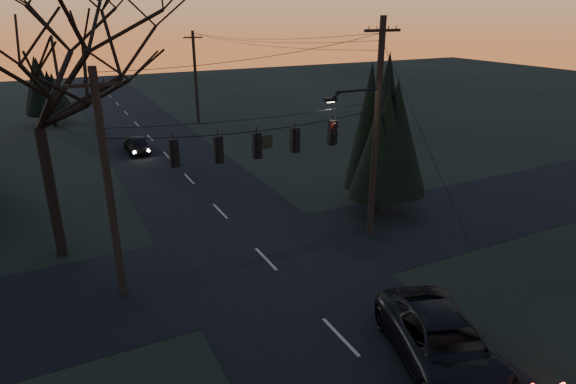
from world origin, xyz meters
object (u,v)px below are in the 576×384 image
utility_pole_far_l (65,118)px  evergreen_right (381,133)px  utility_pole_right (369,235)px  suv_near (444,345)px  bare_tree_left (28,68)px  sedan_oncoming_a (137,144)px  utility_pole_left (124,293)px  utility_pole_far_r (199,123)px

utility_pole_far_l → evergreen_right: 36.44m
utility_pole_right → suv_near: 9.29m
bare_tree_left → sedan_oncoming_a: (6.13, 15.57, -7.43)m
utility_pole_left → utility_pole_far_l: 36.00m
utility_pole_left → sedan_oncoming_a: bearing=78.1°
utility_pole_far_l → suv_near: bearing=-79.8°
utility_pole_far_l → utility_pole_left: bearing=-90.0°
utility_pole_right → utility_pole_far_r: utility_pole_right is taller
utility_pole_far_l → utility_pole_right: bearing=-72.3°
utility_pole_far_r → sedan_oncoming_a: utility_pole_far_r is taller
utility_pole_right → utility_pole_far_l: bearing=107.7°
utility_pole_left → utility_pole_far_r: size_ratio=1.00×
utility_pole_right → evergreen_right: size_ratio=1.38×
sedan_oncoming_a → utility_pole_far_r: bearing=-133.4°
bare_tree_left → suv_near: (9.88, -13.00, -7.30)m
bare_tree_left → evergreen_right: size_ratio=1.59×
utility_pole_far_r → utility_pole_far_l: bearing=145.2°
bare_tree_left → suv_near: 17.88m
bare_tree_left → suv_near: bare_tree_left is taller
utility_pole_right → utility_pole_far_r: size_ratio=1.18×
suv_near → sedan_oncoming_a: 28.82m
utility_pole_left → suv_near: utility_pole_left is taller
utility_pole_far_l → suv_near: 45.28m
utility_pole_right → utility_pole_far_l: utility_pole_right is taller
evergreen_right → sedan_oncoming_a: 20.23m
utility_pole_right → bare_tree_left: (-13.40, 4.44, 8.09)m
utility_pole_left → sedan_oncoming_a: 20.46m
utility_pole_right → evergreen_right: bearing=48.3°
utility_pole_right → suv_near: utility_pole_right is taller
suv_near → utility_pole_far_r: bearing=101.8°
utility_pole_left → evergreen_right: evergreen_right is taller
utility_pole_far_l → bare_tree_left: (-1.90, -31.56, 8.09)m
utility_pole_far_l → bare_tree_left: bearing=-93.4°
utility_pole_left → evergreen_right: (13.74, 2.51, 4.22)m
utility_pole_left → suv_near: size_ratio=1.49×
utility_pole_far_l → sedan_oncoming_a: bearing=-75.2°
utility_pole_far_r → bare_tree_left: bearing=-119.6°
utility_pole_left → sedan_oncoming_a: (4.24, 20.01, 0.66)m
suv_near → utility_pole_right: bearing=85.0°
evergreen_right → sedan_oncoming_a: (-9.50, 17.50, -3.57)m
suv_near → evergreen_right: bearing=79.9°
utility_pole_far_r → bare_tree_left: (-13.40, -23.56, 8.09)m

